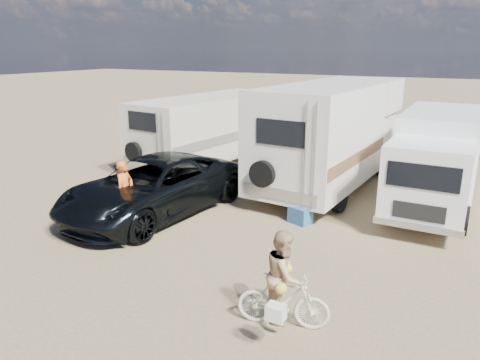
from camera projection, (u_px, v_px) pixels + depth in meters
The scene contains 11 objects.
ground at pixel (220, 269), 9.76m from camera, with size 140.00×140.00×0.00m, color #917A56.
rv_main at pixel (332, 136), 15.13m from camera, with size 2.68×7.55×3.50m, color silver, non-canonical shape.
rv_left at pixel (209, 131), 18.02m from camera, with size 2.47×7.02×2.77m, color silver, non-canonical shape.
box_truck at pixel (436, 162), 13.23m from camera, with size 2.17×6.45×2.79m, color white, non-canonical shape.
dark_suv at pixel (153, 187), 12.79m from camera, with size 2.70×5.86×1.63m, color black.
bike_man at pixel (126, 208), 12.03m from camera, with size 0.65×1.86×0.98m, color #C76212.
bike_woman at pixel (283, 301), 7.64m from camera, with size 0.45×1.61×0.97m, color beige.
rider_man at pixel (126, 197), 11.94m from camera, with size 0.59×0.39×1.61m, color orange.
rider_woman at pixel (284, 285), 7.55m from camera, with size 0.77×0.60×1.59m, color tan.
cooler at pixel (300, 215), 12.25m from camera, with size 0.58×0.42×0.46m, color #2C5F94.
crate at pixel (302, 211), 12.75m from camera, with size 0.43×0.43×0.35m, color olive.
Camera 1 is at (4.47, -7.60, 4.64)m, focal length 33.53 mm.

